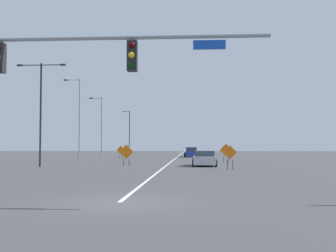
{
  "coord_description": "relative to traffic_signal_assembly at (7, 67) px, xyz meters",
  "views": [
    {
      "loc": [
        2.51,
        -13.7,
        1.97
      ],
      "look_at": [
        0.18,
        23.2,
        3.62
      ],
      "focal_mm": 43.43,
      "sensor_mm": 36.0,
      "label": 1
    }
  ],
  "objects": [
    {
      "name": "ground",
      "position": [
        3.99,
        0.01,
        -4.65
      ],
      "size": [
        201.46,
        201.46,
        0.0
      ],
      "primitive_type": "plane",
      "color": "#444447"
    },
    {
      "name": "road_centre_stripe",
      "position": [
        3.99,
        55.97,
        -4.64
      ],
      "size": [
        0.16,
        111.92,
        0.01
      ],
      "color": "white",
      "rests_on": "ground"
    },
    {
      "name": "traffic_signal_assembly",
      "position": [
        0.0,
        0.0,
        0.0
      ],
      "size": [
        14.15,
        0.44,
        6.27
      ],
      "color": "gray",
      "rests_on": "ground"
    },
    {
      "name": "street_lamp_near_left",
      "position": [
        -5.83,
        39.48,
        -0.12
      ],
      "size": [
        1.77,
        0.24,
        8.23
      ],
      "color": "gray",
      "rests_on": "ground"
    },
    {
      "name": "street_lamp_far_left",
      "position": [
        -6.7,
        20.52,
        0.67
      ],
      "size": [
        4.29,
        0.24,
        8.98
      ],
      "color": "black",
      "rests_on": "ground"
    },
    {
      "name": "street_lamp_mid_left",
      "position": [
        -7.12,
        71.15,
        0.23
      ],
      "size": [
        1.5,
        0.24,
        8.98
      ],
      "color": "black",
      "rests_on": "ground"
    },
    {
      "name": "street_lamp_mid_right",
      "position": [
        -6.82,
        32.47,
        0.58
      ],
      "size": [
        1.99,
        0.24,
        9.58
      ],
      "color": "gray",
      "rests_on": "ground"
    },
    {
      "name": "construction_sign_right_shoulder",
      "position": [
        -3.34,
        40.66,
        -3.56
      ],
      "size": [
        1.17,
        0.19,
        1.75
      ],
      "color": "orange",
      "rests_on": "ground"
    },
    {
      "name": "construction_sign_left_lane",
      "position": [
        9.26,
        17.52,
        -3.44
      ],
      "size": [
        1.08,
        0.08,
        1.88
      ],
      "color": "orange",
      "rests_on": "ground"
    },
    {
      "name": "construction_sign_right_lane",
      "position": [
        0.43,
        22.64,
        -3.44
      ],
      "size": [
        1.32,
        0.11,
        1.94
      ],
      "color": "orange",
      "rests_on": "ground"
    },
    {
      "name": "construction_sign_median_far",
      "position": [
        9.9,
        29.53,
        -3.39
      ],
      "size": [
        1.33,
        0.13,
        2.0
      ],
      "color": "orange",
      "rests_on": "ground"
    },
    {
      "name": "car_silver_mid",
      "position": [
        7.46,
        23.14,
        -4.0
      ],
      "size": [
        2.19,
        4.36,
        1.37
      ],
      "color": "#B7BABF",
      "rests_on": "ground"
    },
    {
      "name": "car_blue_far",
      "position": [
        6.08,
        48.03,
        -3.94
      ],
      "size": [
        2.19,
        4.29,
        1.49
      ],
      "color": "#1E389E",
      "rests_on": "ground"
    }
  ]
}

